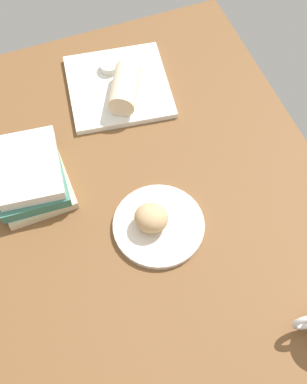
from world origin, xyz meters
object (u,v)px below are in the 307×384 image
(scone_pastry, at_px, (151,218))
(book_stack, at_px, (30,176))
(breakfast_wrap, at_px, (125,88))
(square_plate, at_px, (119,86))
(sauce_cup, at_px, (110,66))
(round_plate, at_px, (159,226))

(scone_pastry, distance_m, book_stack, 0.29)
(breakfast_wrap, bearing_deg, book_stack, 57.31)
(scone_pastry, height_order, square_plate, scone_pastry)
(scone_pastry, height_order, sauce_cup, scone_pastry)
(square_plate, bearing_deg, breakfast_wrap, 4.35)
(breakfast_wrap, bearing_deg, square_plate, -58.25)
(sauce_cup, bearing_deg, book_stack, -45.93)
(scone_pastry, xyz_separation_m, book_stack, (-0.20, -0.22, -0.01))
(sauce_cup, relative_size, breakfast_wrap, 0.39)
(sauce_cup, xyz_separation_m, book_stack, (0.27, -0.27, 0.01))
(sauce_cup, bearing_deg, square_plate, 4.35)
(scone_pastry, bearing_deg, sauce_cup, 173.11)
(sauce_cup, distance_m, breakfast_wrap, 0.11)
(square_plate, bearing_deg, scone_pastry, -8.45)
(round_plate, height_order, book_stack, book_stack)
(breakfast_wrap, bearing_deg, round_plate, 109.83)
(scone_pastry, relative_size, book_stack, 0.36)
(scone_pastry, xyz_separation_m, square_plate, (-0.41, 0.06, -0.04))
(book_stack, bearing_deg, round_plate, 48.75)
(scone_pastry, xyz_separation_m, sauce_cup, (-0.46, 0.06, -0.02))
(scone_pastry, relative_size, breakfast_wrap, 0.57)
(square_plate, xyz_separation_m, sauce_cup, (-0.06, -0.00, 0.02))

